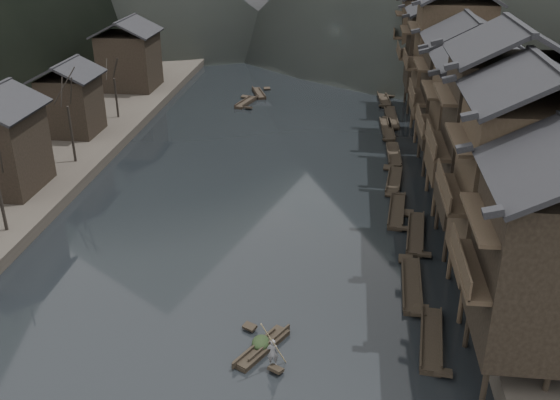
# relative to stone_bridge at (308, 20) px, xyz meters

# --- Properties ---
(water) EXTENTS (300.00, 300.00, 0.00)m
(water) POSITION_rel_stone_bridge_xyz_m (0.00, -72.00, -5.11)
(water) COLOR black
(water) RESTS_ON ground
(left_bank) EXTENTS (40.00, 200.00, 1.20)m
(left_bank) POSITION_rel_stone_bridge_xyz_m (-35.00, -32.00, -4.51)
(left_bank) COLOR #2D2823
(left_bank) RESTS_ON ground
(stilt_houses) EXTENTS (9.00, 67.60, 16.12)m
(stilt_houses) POSITION_rel_stone_bridge_xyz_m (17.28, -53.04, 3.88)
(stilt_houses) COLOR black
(stilt_houses) RESTS_ON ground
(left_houses) EXTENTS (8.10, 53.20, 8.73)m
(left_houses) POSITION_rel_stone_bridge_xyz_m (-20.50, -51.88, 0.55)
(left_houses) COLOR black
(left_houses) RESTS_ON left_bank
(bare_trees) EXTENTS (3.68, 43.33, 7.37)m
(bare_trees) POSITION_rel_stone_bridge_xyz_m (-17.00, -63.56, 1.20)
(bare_trees) COLOR black
(bare_trees) RESTS_ON left_bank
(moored_sampans) EXTENTS (2.98, 72.42, 0.47)m
(moored_sampans) POSITION_rel_stone_bridge_xyz_m (12.00, -44.08, -4.91)
(moored_sampans) COLOR black
(moored_sampans) RESTS_ON water
(midriver_boats) EXTENTS (14.82, 26.14, 0.45)m
(midriver_boats) POSITION_rel_stone_bridge_xyz_m (-0.58, -23.64, -4.91)
(midriver_boats) COLOR black
(midriver_boats) RESTS_ON water
(stone_bridge) EXTENTS (40.00, 6.00, 9.00)m
(stone_bridge) POSITION_rel_stone_bridge_xyz_m (0.00, 0.00, 0.00)
(stone_bridge) COLOR #4C4C4F
(stone_bridge) RESTS_ON ground
(hero_sampan) EXTENTS (2.81, 4.23, 0.43)m
(hero_sampan) POSITION_rel_stone_bridge_xyz_m (3.16, -79.16, -4.91)
(hero_sampan) COLOR black
(hero_sampan) RESTS_ON water
(cargo_heap) EXTENTS (0.97, 1.27, 0.58)m
(cargo_heap) POSITION_rel_stone_bridge_xyz_m (3.06, -78.99, -4.39)
(cargo_heap) COLOR black
(cargo_heap) RESTS_ON hero_sampan
(boatman) EXTENTS (0.61, 0.43, 1.61)m
(boatman) POSITION_rel_stone_bridge_xyz_m (3.92, -80.52, -3.88)
(boatman) COLOR slate
(boatman) RESTS_ON hero_sampan
(bamboo_pole) EXTENTS (1.42, 1.67, 4.09)m
(bamboo_pole) POSITION_rel_stone_bridge_xyz_m (4.12, -80.52, -1.03)
(bamboo_pole) COLOR #8C7A51
(bamboo_pole) RESTS_ON boatman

